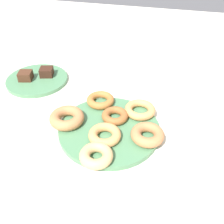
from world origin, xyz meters
TOP-DOWN VIEW (x-y plane):
  - ground_plane at (0.00, 0.00)m, footprint 2.40×2.40m
  - donut_plate at (0.00, 0.00)m, footprint 0.28×0.28m
  - donut_0 at (-0.00, -0.04)m, footprint 0.12×0.12m
  - donut_1 at (-0.12, -0.01)m, footprint 0.11×0.11m
  - donut_2 at (0.01, 0.04)m, footprint 0.11×0.11m
  - donut_3 at (-0.06, 0.10)m, footprint 0.09×0.09m
  - donut_4 at (0.11, -0.02)m, footprint 0.09×0.09m
  - donut_5 at (0.00, -0.12)m, footprint 0.11×0.11m
  - donut_6 at (0.07, 0.08)m, footprint 0.10×0.10m
  - cake_plate at (-0.32, 0.19)m, footprint 0.22×0.22m
  - brownie_near at (-0.35, 0.17)m, footprint 0.05×0.05m
  - brownie_far at (-0.29, 0.22)m, footprint 0.05×0.05m

SIDE VIEW (x-z plane):
  - ground_plane at x=0.00m, z-range 0.00..0.00m
  - cake_plate at x=-0.32m, z-range 0.00..0.01m
  - donut_plate at x=0.00m, z-range 0.00..0.01m
  - donut_2 at x=0.01m, z-range 0.01..0.04m
  - donut_3 at x=-0.06m, z-range 0.01..0.04m
  - donut_6 at x=0.07m, z-range 0.01..0.04m
  - donut_0 at x=0.00m, z-range 0.01..0.04m
  - donut_5 at x=0.00m, z-range 0.01..0.04m
  - brownie_near at x=-0.35m, z-range 0.01..0.04m
  - brownie_far at x=-0.29m, z-range 0.01..0.04m
  - donut_4 at x=0.11m, z-range 0.01..0.04m
  - donut_1 at x=-0.12m, z-range 0.01..0.04m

